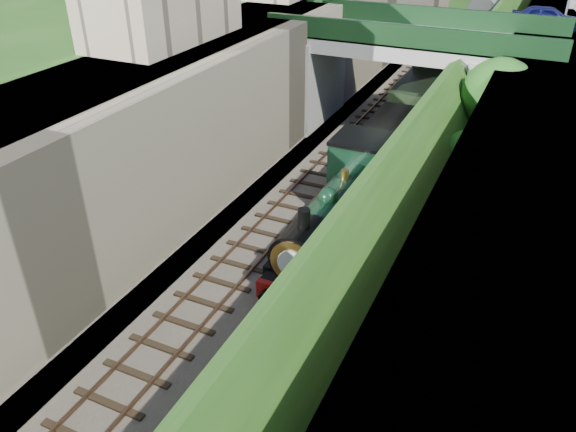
{
  "coord_description": "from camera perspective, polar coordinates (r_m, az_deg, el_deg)",
  "views": [
    {
      "loc": [
        7.68,
        -8.77,
        13.45
      ],
      "look_at": [
        0.0,
        7.7,
        2.76
      ],
      "focal_mm": 35.0,
      "sensor_mm": 36.0,
      "label": 1
    }
  ],
  "objects": [
    {
      "name": "road_bridge",
      "position": [
        34.74,
        13.27,
        14.02
      ],
      "size": [
        16.0,
        6.4,
        7.25
      ],
      "color": "gray",
      "rests_on": "ground"
    },
    {
      "name": "coach_front",
      "position": [
        41.23,
        15.38,
        13.35
      ],
      "size": [
        2.9,
        18.0,
        3.7
      ],
      "color": "black",
      "rests_on": "trackbed"
    },
    {
      "name": "track_right",
      "position": [
        32.31,
        11.27,
        5.72
      ],
      "size": [
        2.5,
        90.0,
        0.2
      ],
      "color": "black",
      "rests_on": "trackbed"
    },
    {
      "name": "street_plateau_right",
      "position": [
        30.62,
        27.04,
        7.37
      ],
      "size": [
        8.0,
        90.0,
        6.25
      ],
      "primitive_type": "cube",
      "color": "#262628",
      "rests_on": "ground"
    },
    {
      "name": "tender",
      "position": [
        29.73,
        10.37,
        6.49
      ],
      "size": [
        2.7,
        6.0,
        3.05
      ],
      "color": "black",
      "rests_on": "trackbed"
    },
    {
      "name": "locomotive",
      "position": [
        23.27,
        5.45,
        0.52
      ],
      "size": [
        3.1,
        10.23,
        3.83
      ],
      "color": "black",
      "rests_on": "trackbed"
    },
    {
      "name": "retaining_wall",
      "position": [
        33.17,
        0.37,
        13.0
      ],
      "size": [
        1.0,
        90.0,
        7.0
      ],
      "primitive_type": "cube",
      "color": "#756B56",
      "rests_on": "ground"
    },
    {
      "name": "street_plateau_left",
      "position": [
        34.71,
        -5.04,
        13.68
      ],
      "size": [
        6.0,
        90.0,
        7.0
      ],
      "primitive_type": "cube",
      "color": "#262628",
      "rests_on": "ground"
    },
    {
      "name": "coach_middle",
      "position": [
        59.36,
        19.2,
        17.81
      ],
      "size": [
        2.9,
        18.0,
        3.7
      ],
      "color": "black",
      "rests_on": "trackbed"
    },
    {
      "name": "ground",
      "position": [
        17.8,
        -11.18,
        -19.43
      ],
      "size": [
        160.0,
        160.0,
        0.0
      ],
      "primitive_type": "plane",
      "color": "#1E4714",
      "rests_on": "ground"
    },
    {
      "name": "trackbed",
      "position": [
        32.63,
        9.21,
        5.9
      ],
      "size": [
        10.0,
        90.0,
        0.2
      ],
      "primitive_type": "cube",
      "color": "#473F38",
      "rests_on": "ground"
    },
    {
      "name": "tree",
      "position": [
        29.57,
        20.8,
        11.18
      ],
      "size": [
        3.6,
        3.8,
        6.6
      ],
      "color": "black",
      "rests_on": "ground"
    },
    {
      "name": "car_blue",
      "position": [
        37.39,
        24.83,
        17.81
      ],
      "size": [
        4.11,
        1.89,
        1.36
      ],
      "primitive_type": "imported",
      "rotation": [
        0.0,
        0.0,
        1.64
      ],
      "color": "#12144F",
      "rests_on": "street_plateau_right"
    },
    {
      "name": "track_left",
      "position": [
        33.1,
        5.91,
        6.78
      ],
      "size": [
        2.5,
        90.0,
        0.2
      ],
      "color": "black",
      "rests_on": "trackbed"
    },
    {
      "name": "embankment_slope",
      "position": [
        32.19,
        18.8,
        9.16
      ],
      "size": [
        4.63,
        90.0,
        6.36
      ],
      "color": "#1E4714",
      "rests_on": "ground"
    }
  ]
}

